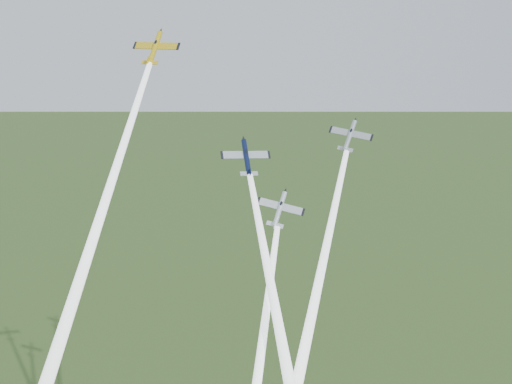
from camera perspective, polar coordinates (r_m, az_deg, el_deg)
name	(u,v)px	position (r m, az deg, el deg)	size (l,w,h in m)	color
plane_yellow	(155,48)	(112.27, -8.97, 12.53)	(8.54, 8.48, 1.34)	gold
smoke_trail_yellow	(90,247)	(97.18, -14.50, -4.73)	(2.21, 2.21, 65.95)	white
plane_navy	(246,157)	(104.71, -0.85, 3.09)	(8.37, 8.30, 1.31)	#0D163A
smoke_trail_navy	(282,344)	(94.67, 2.34, -13.35)	(2.21, 2.21, 54.97)	white
plane_silver_right	(350,136)	(113.53, 8.35, 4.98)	(7.80, 7.74, 1.22)	#A4ABB2
smoke_trail_silver_right	(312,314)	(101.62, 5.00, -10.71)	(2.21, 2.21, 58.12)	white
plane_silver_low	(280,209)	(104.71, 2.13, -1.52)	(7.96, 7.90, 1.25)	silver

